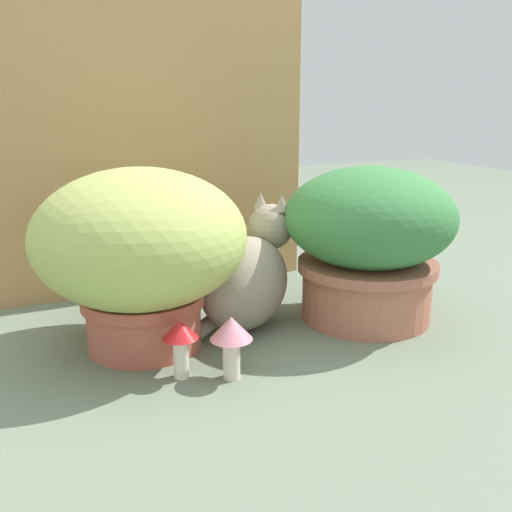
{
  "coord_description": "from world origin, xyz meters",
  "views": [
    {
      "loc": [
        -0.39,
        -1.05,
        0.54
      ],
      "look_at": [
        0.13,
        0.13,
        0.18
      ],
      "focal_mm": 41.59,
      "sensor_mm": 36.0,
      "label": 1
    }
  ],
  "objects_px": {
    "leafy_planter": "(369,238)",
    "cat": "(249,277)",
    "mushroom_ornament_red": "(180,338)",
    "grass_planter": "(140,248)",
    "mushroom_ornament_pink": "(231,335)"
  },
  "relations": [
    {
      "from": "grass_planter",
      "to": "mushroom_ornament_pink",
      "type": "relative_size",
      "value": 3.55
    },
    {
      "from": "grass_planter",
      "to": "cat",
      "type": "height_order",
      "value": "grass_planter"
    },
    {
      "from": "leafy_planter",
      "to": "cat",
      "type": "height_order",
      "value": "leafy_planter"
    },
    {
      "from": "cat",
      "to": "mushroom_ornament_pink",
      "type": "xyz_separation_m",
      "value": [
        -0.14,
        -0.23,
        -0.03
      ]
    },
    {
      "from": "mushroom_ornament_pink",
      "to": "mushroom_ornament_red",
      "type": "distance_m",
      "value": 0.1
    },
    {
      "from": "grass_planter",
      "to": "leafy_planter",
      "type": "distance_m",
      "value": 0.54
    },
    {
      "from": "leafy_planter",
      "to": "mushroom_ornament_pink",
      "type": "relative_size",
      "value": 3.19
    },
    {
      "from": "cat",
      "to": "mushroom_ornament_pink",
      "type": "relative_size",
      "value": 2.98
    },
    {
      "from": "grass_planter",
      "to": "cat",
      "type": "bearing_deg",
      "value": 3.54
    },
    {
      "from": "leafy_planter",
      "to": "mushroom_ornament_red",
      "type": "xyz_separation_m",
      "value": [
        -0.51,
        -0.12,
        -0.12
      ]
    },
    {
      "from": "cat",
      "to": "mushroom_ornament_pink",
      "type": "height_order",
      "value": "cat"
    },
    {
      "from": "grass_planter",
      "to": "mushroom_ornament_pink",
      "type": "height_order",
      "value": "grass_planter"
    },
    {
      "from": "mushroom_ornament_pink",
      "to": "mushroom_ornament_red",
      "type": "relative_size",
      "value": 1.08
    },
    {
      "from": "grass_planter",
      "to": "cat",
      "type": "distance_m",
      "value": 0.27
    },
    {
      "from": "mushroom_ornament_pink",
      "to": "cat",
      "type": "bearing_deg",
      "value": 59.66
    }
  ]
}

